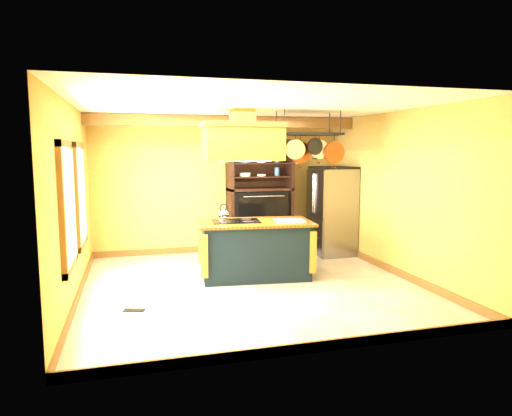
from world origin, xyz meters
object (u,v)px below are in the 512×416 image
pot_rack (309,142)px  hutch (259,209)px  range_hood (242,140)px  kitchen_island (255,249)px  refrigerator (332,213)px

pot_rack → hutch: size_ratio=0.51×
range_hood → pot_rack: 1.11m
kitchen_island → pot_rack: bearing=5.7°
kitchen_island → hutch: (0.59, 1.83, 0.42)m
range_hood → hutch: bearing=66.7°
pot_rack → hutch: pot_rack is taller
pot_rack → hutch: (-0.33, 1.83, -1.32)m
pot_rack → refrigerator: bearing=50.8°
range_hood → pot_rack: (1.11, 0.00, -0.03)m
range_hood → refrigerator: range_hood is taller
pot_rack → refrigerator: size_ratio=0.68×
pot_rack → hutch: bearing=100.2°
kitchen_island → refrigerator: refrigerator is taller
kitchen_island → pot_rack: pot_rack is taller
kitchen_island → refrigerator: bearing=38.4°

